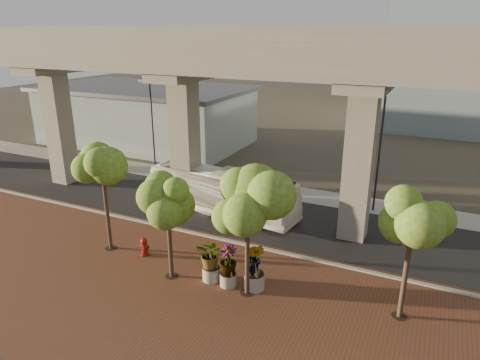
% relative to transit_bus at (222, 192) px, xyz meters
% --- Properties ---
extents(ground, '(160.00, 160.00, 0.00)m').
position_rel_transit_bus_xyz_m(ground, '(3.02, -1.79, -1.55)').
color(ground, '#3B352B').
rests_on(ground, ground).
extents(brick_plaza, '(70.00, 13.00, 0.06)m').
position_rel_transit_bus_xyz_m(brick_plaza, '(3.02, -9.79, -1.52)').
color(brick_plaza, brown).
rests_on(brick_plaza, ground).
extents(asphalt_road, '(90.00, 8.00, 0.04)m').
position_rel_transit_bus_xyz_m(asphalt_road, '(3.02, 0.21, -1.53)').
color(asphalt_road, black).
rests_on(asphalt_road, ground).
extents(curb_strip, '(70.00, 0.25, 0.16)m').
position_rel_transit_bus_xyz_m(curb_strip, '(3.02, -3.79, -1.47)').
color(curb_strip, '#9A978F').
rests_on(curb_strip, ground).
extents(far_sidewalk, '(90.00, 3.00, 0.06)m').
position_rel_transit_bus_xyz_m(far_sidewalk, '(3.02, 5.71, -1.52)').
color(far_sidewalk, '#9A978F').
rests_on(far_sidewalk, ground).
extents(transit_viaduct, '(72.00, 5.60, 12.40)m').
position_rel_transit_bus_xyz_m(transit_viaduct, '(3.02, 0.21, 5.73)').
color(transit_viaduct, gray).
rests_on(transit_viaduct, ground).
extents(station_pavilion, '(23.00, 13.00, 6.30)m').
position_rel_transit_bus_xyz_m(station_pavilion, '(-16.98, 14.21, 1.66)').
color(station_pavilion, '#A3B5BB').
rests_on(station_pavilion, ground).
extents(transit_bus, '(11.38, 3.98, 3.11)m').
position_rel_transit_bus_xyz_m(transit_bus, '(0.00, 0.00, 0.00)').
color(transit_bus, silver).
rests_on(transit_bus, ground).
extents(fire_hydrant, '(0.56, 0.50, 1.11)m').
position_rel_transit_bus_xyz_m(fire_hydrant, '(-1.16, -7.29, -0.96)').
color(fire_hydrant, maroon).
rests_on(fire_hydrant, ground).
extents(planter_front, '(2.04, 2.04, 2.24)m').
position_rel_transit_bus_xyz_m(planter_front, '(3.52, -7.92, -0.13)').
color(planter_front, gray).
rests_on(planter_front, ground).
extents(planter_right, '(2.05, 2.05, 2.19)m').
position_rel_transit_bus_xyz_m(planter_right, '(4.52, -8.00, -0.17)').
color(planter_right, '#AEA69D').
rests_on(planter_right, ground).
extents(planter_left, '(2.29, 2.29, 2.52)m').
position_rel_transit_bus_xyz_m(planter_left, '(5.79, -7.67, 0.04)').
color(planter_left, gray).
rests_on(planter_left, ground).
extents(street_tree_far_west, '(3.39, 3.39, 6.46)m').
position_rel_transit_bus_xyz_m(street_tree_far_west, '(-3.45, -7.49, 3.40)').
color(street_tree_far_west, '#423025').
rests_on(street_tree_far_west, ground).
extents(street_tree_near_west, '(3.11, 3.11, 5.73)m').
position_rel_transit_bus_xyz_m(street_tree_near_west, '(1.47, -8.50, 2.79)').
color(street_tree_near_west, '#423025').
rests_on(street_tree_near_west, ground).
extents(street_tree_near_east, '(3.90, 3.90, 6.45)m').
position_rel_transit_bus_xyz_m(street_tree_near_east, '(5.64, -8.20, 3.16)').
color(street_tree_near_east, '#423025').
rests_on(street_tree_near_east, ground).
extents(street_tree_far_east, '(3.55, 3.55, 6.41)m').
position_rel_transit_bus_xyz_m(street_tree_far_east, '(12.55, -6.94, 3.28)').
color(street_tree_far_east, '#423025').
rests_on(street_tree_far_east, ground).
extents(streetlamp_west, '(0.42, 1.23, 8.49)m').
position_rel_transit_bus_xyz_m(streetlamp_west, '(-9.13, 4.69, 3.40)').
color(streetlamp_west, '#2B2B2F').
rests_on(streetlamp_west, ground).
extents(streetlamp_east, '(0.42, 1.23, 8.49)m').
position_rel_transit_bus_xyz_m(streetlamp_east, '(9.56, 4.77, 3.40)').
color(streetlamp_east, '#2A2A2F').
rests_on(streetlamp_east, ground).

